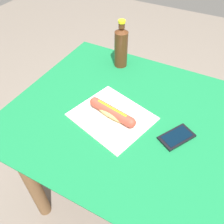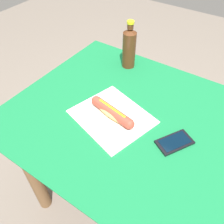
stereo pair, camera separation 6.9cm
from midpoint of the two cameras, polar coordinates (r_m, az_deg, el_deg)
ground_plane at (r=1.58m, az=4.59°, el=-19.88°), size 6.00×6.00×0.00m
dining_table at (r=1.08m, az=6.39°, el=-6.63°), size 1.00×0.83×0.74m
paper_wrapper at (r=0.95m, az=2.08°, el=-1.22°), size 0.35×0.32×0.01m
hot_dog at (r=0.93m, az=2.12°, el=-0.11°), size 0.22×0.08×0.05m
cell_phone at (r=0.91m, az=16.99°, el=-7.06°), size 0.13×0.15×0.01m
soda_bottle at (r=1.18m, az=5.89°, el=15.19°), size 0.06×0.06×0.23m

